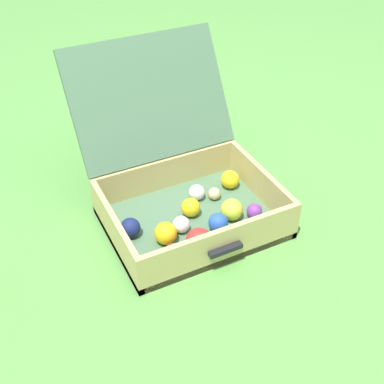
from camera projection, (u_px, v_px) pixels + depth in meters
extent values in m
plane|color=#569342|center=(207.00, 228.00, 1.70)|extent=(16.00, 16.00, 0.00)
cube|color=#4C7051|center=(192.00, 222.00, 1.71)|extent=(0.56, 0.43, 0.03)
cube|color=tan|center=(115.00, 233.00, 1.58)|extent=(0.02, 0.43, 0.14)
cube|color=tan|center=(261.00, 186.00, 1.76)|extent=(0.02, 0.43, 0.14)
cube|color=tan|center=(222.00, 247.00, 1.53)|extent=(0.52, 0.02, 0.14)
cube|color=tan|center=(167.00, 176.00, 1.81)|extent=(0.52, 0.02, 0.14)
cube|color=#4C7051|center=(150.00, 98.00, 1.74)|extent=(0.56, 0.24, 0.37)
cube|color=black|center=(226.00, 250.00, 1.51)|extent=(0.11, 0.02, 0.02)
sphere|color=blue|center=(218.00, 223.00, 1.63)|extent=(0.06, 0.06, 0.06)
sphere|color=white|center=(182.00, 225.00, 1.63)|extent=(0.06, 0.06, 0.06)
sphere|color=red|center=(199.00, 241.00, 1.56)|extent=(0.08, 0.08, 0.08)
sphere|color=red|center=(173.00, 253.00, 1.53)|extent=(0.06, 0.06, 0.06)
sphere|color=purple|center=(254.00, 211.00, 1.69)|extent=(0.05, 0.05, 0.05)
sphere|color=yellow|center=(230.00, 179.00, 1.82)|extent=(0.07, 0.07, 0.07)
sphere|color=white|center=(197.00, 192.00, 1.77)|extent=(0.06, 0.06, 0.06)
sphere|color=yellow|center=(166.00, 233.00, 1.59)|extent=(0.07, 0.07, 0.07)
sphere|color=navy|center=(130.00, 228.00, 1.61)|extent=(0.07, 0.07, 0.07)
sphere|color=#D1B784|center=(214.00, 194.00, 1.77)|extent=(0.04, 0.04, 0.04)
sphere|color=yellow|center=(191.00, 207.00, 1.70)|extent=(0.07, 0.07, 0.07)
sphere|color=#CCDB38|center=(232.00, 210.00, 1.68)|extent=(0.07, 0.07, 0.07)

